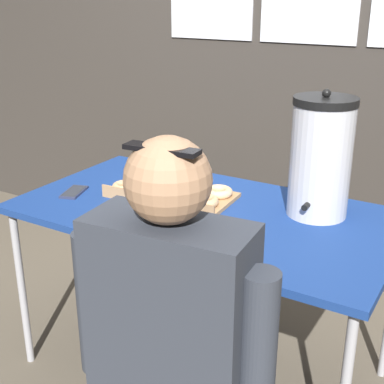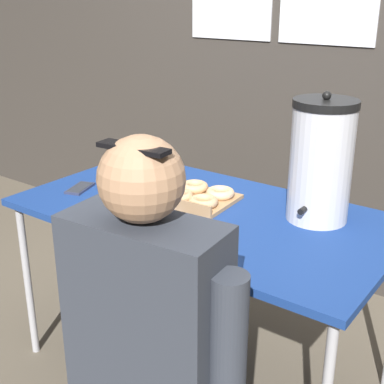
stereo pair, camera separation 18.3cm
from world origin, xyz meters
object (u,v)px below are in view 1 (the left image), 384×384
at_px(cell_phone, 74,192).
at_px(person_seated, 171,357).
at_px(donut_box, 171,191).
at_px(coffee_urn, 321,158).

height_order(cell_phone, person_seated, person_seated).
height_order(donut_box, person_seated, person_seated).
bearing_deg(cell_phone, coffee_urn, -0.58).
height_order(coffee_urn, cell_phone, coffee_urn).
xyz_separation_m(coffee_urn, person_seated, (-0.13, -0.81, -0.40)).
xyz_separation_m(donut_box, coffee_urn, (0.57, 0.13, 0.20)).
bearing_deg(person_seated, donut_box, -62.12).
relative_size(cell_phone, person_seated, 0.13).
distance_m(donut_box, cell_phone, 0.41).
bearing_deg(coffee_urn, person_seated, -99.35).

